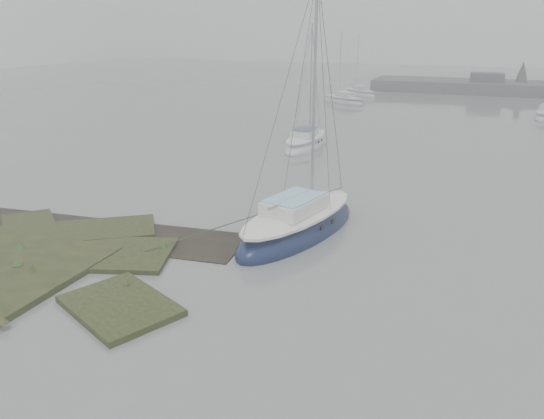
{
  "coord_description": "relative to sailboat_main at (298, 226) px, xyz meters",
  "views": [
    {
      "loc": [
        9.96,
        -11.93,
        8.09
      ],
      "look_at": [
        3.3,
        4.88,
        1.8
      ],
      "focal_mm": 35.0,
      "sensor_mm": 36.0,
      "label": 1
    }
  ],
  "objects": [
    {
      "name": "sailboat_white",
      "position": [
        -4.8,
        15.64,
        -0.06
      ],
      "size": [
        2.18,
        6.34,
        8.9
      ],
      "rotation": [
        0.0,
        0.0,
        -0.02
      ],
      "color": "silver",
      "rests_on": "ground"
    },
    {
      "name": "sailboat_main",
      "position": [
        0.0,
        0.0,
        0.0
      ],
      "size": [
        4.3,
        8.06,
        10.83
      ],
      "rotation": [
        0.0,
        0.0,
        -0.24
      ],
      "color": "#0B1637",
      "rests_on": "ground"
    },
    {
      "name": "sailboat_far_a",
      "position": [
        -7.92,
        38.44,
        -0.09
      ],
      "size": [
        5.86,
        4.59,
        8.08
      ],
      "rotation": [
        0.0,
        0.0,
        1.02
      ],
      "color": "#A1A4A9",
      "rests_on": "ground"
    },
    {
      "name": "sailboat_far_c",
      "position": [
        -7.77,
        45.75,
        -0.09
      ],
      "size": [
        5.42,
        4.93,
        7.82
      ],
      "rotation": [
        0.0,
        0.0,
        0.88
      ],
      "color": "#AFB6BA",
      "rests_on": "ground"
    },
    {
      "name": "ground",
      "position": [
        -3.51,
        22.74,
        -0.34
      ],
      "size": [
        160.0,
        160.0,
        0.0
      ],
      "primitive_type": "plane",
      "color": "slate",
      "rests_on": "ground"
    }
  ]
}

